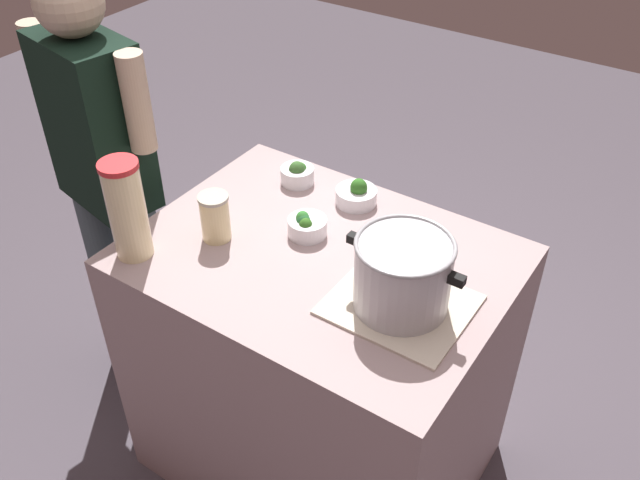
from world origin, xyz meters
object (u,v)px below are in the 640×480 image
(cooking_pot, at_px, (403,273))
(mason_jar, at_px, (215,217))
(broccoli_bowl_back, at_px, (307,226))
(broccoli_bowl_front, at_px, (298,174))
(broccoli_bowl_center, at_px, (357,195))
(lemonade_pitcher, at_px, (127,210))
(person_cook, at_px, (109,185))

(cooking_pot, height_order, mason_jar, cooking_pot)
(broccoli_bowl_back, bearing_deg, broccoli_bowl_front, -49.32)
(cooking_pot, xyz_separation_m, broccoli_bowl_front, (0.55, -0.33, -0.08))
(mason_jar, distance_m, broccoli_bowl_back, 0.26)
(broccoli_bowl_center, height_order, broccoli_bowl_back, broccoli_bowl_center)
(lemonade_pitcher, height_order, broccoli_bowl_center, lemonade_pitcher)
(mason_jar, xyz_separation_m, broccoli_bowl_center, (-0.24, -0.37, -0.04))
(lemonade_pitcher, distance_m, person_cook, 0.50)
(cooking_pot, xyz_separation_m, mason_jar, (0.57, 0.04, -0.04))
(person_cook, bearing_deg, mason_jar, 173.14)
(cooking_pot, relative_size, broccoli_bowl_front, 2.95)
(broccoli_bowl_center, height_order, person_cook, person_cook)
(lemonade_pitcher, bearing_deg, broccoli_bowl_front, -106.92)
(broccoli_bowl_center, bearing_deg, person_cook, 21.79)
(cooking_pot, bearing_deg, broccoli_bowl_front, -30.65)
(lemonade_pitcher, relative_size, broccoli_bowl_center, 2.31)
(lemonade_pitcher, xyz_separation_m, person_cook, (0.39, -0.25, -0.20))
(mason_jar, height_order, person_cook, person_cook)
(broccoli_bowl_front, bearing_deg, broccoli_bowl_center, -178.31)
(broccoli_bowl_front, relative_size, broccoli_bowl_back, 0.95)
(mason_jar, height_order, broccoli_bowl_front, mason_jar)
(mason_jar, xyz_separation_m, person_cook, (0.53, -0.06, -0.12))
(lemonade_pitcher, distance_m, broccoli_bowl_back, 0.50)
(broccoli_bowl_front, distance_m, broccoli_bowl_center, 0.22)
(broccoli_bowl_center, xyz_separation_m, broccoli_bowl_back, (0.03, 0.22, 0.00))
(lemonade_pitcher, xyz_separation_m, broccoli_bowl_front, (-0.17, -0.55, -0.11))
(lemonade_pitcher, distance_m, broccoli_bowl_front, 0.58)
(person_cook, bearing_deg, lemonade_pitcher, 147.75)
(mason_jar, relative_size, person_cook, 0.09)
(cooking_pot, distance_m, broccoli_bowl_front, 0.64)
(lemonade_pitcher, bearing_deg, cooking_pot, -162.83)
(broccoli_bowl_back, bearing_deg, broccoli_bowl_center, -99.10)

